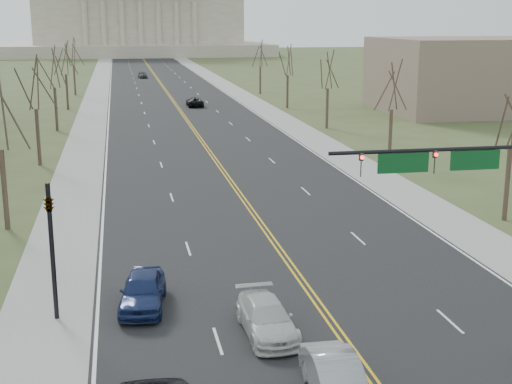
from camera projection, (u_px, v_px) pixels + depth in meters
name	position (u px, v px, depth m)	size (l,w,h in m)	color
road	(167.00, 92.00, 124.84)	(20.00, 380.00, 0.01)	black
cross_road	(371.00, 377.00, 25.64)	(120.00, 14.00, 0.01)	black
sidewalk_left	(97.00, 93.00, 122.62)	(4.00, 380.00, 0.03)	gray
sidewalk_right	(234.00, 91.00, 127.05)	(4.00, 380.00, 0.03)	gray
center_line	(167.00, 92.00, 124.83)	(0.42, 380.00, 0.01)	gold
edge_line_left	(110.00, 93.00, 123.02)	(0.15, 380.00, 0.01)	silver
edge_line_right	(222.00, 91.00, 126.64)	(0.15, 380.00, 0.01)	silver
capitol	(138.00, 14.00, 254.92)	(90.00, 60.00, 50.00)	beige
signal_mast	(473.00, 171.00, 32.80)	(12.12, 0.44, 7.20)	black
signal_left	(51.00, 236.00, 29.79)	(0.32, 0.36, 6.00)	black
tree_r_1	(392.00, 88.00, 63.20)	(3.74, 3.74, 8.50)	#3C2F23
tree_l_1	(34.00, 86.00, 61.20)	(3.96, 3.96, 9.00)	#3C2F23
tree_r_2	(328.00, 72.00, 82.27)	(3.74, 3.74, 8.50)	#3C2F23
tree_l_2	(53.00, 70.00, 80.27)	(3.96, 3.96, 9.00)	#3C2F23
tree_r_3	(288.00, 62.00, 101.35)	(3.74, 3.74, 8.50)	#3C2F23
tree_l_3	(65.00, 60.00, 99.35)	(3.96, 3.96, 9.00)	#3C2F23
tree_r_4	(260.00, 55.00, 120.42)	(3.74, 3.74, 8.50)	#3C2F23
tree_l_4	(73.00, 53.00, 118.42)	(3.96, 3.96, 9.00)	#3C2F23
bldg_right_mass	(473.00, 75.00, 98.61)	(25.00, 20.00, 10.00)	#7A6657
car_sb_inner_lead	(336.00, 379.00, 23.98)	(1.59, 4.56, 1.50)	#929399
car_sb_inner_second	(267.00, 318.00, 29.01)	(1.93, 4.76, 1.38)	silver
car_sb_outer_second	(143.00, 291.00, 31.67)	(1.88, 4.66, 1.59)	navy
car_far_nb	(195.00, 102.00, 104.50)	(2.24, 4.87, 1.35)	black
car_far_sb	(142.00, 75.00, 154.59)	(1.72, 4.27, 1.45)	#494C51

